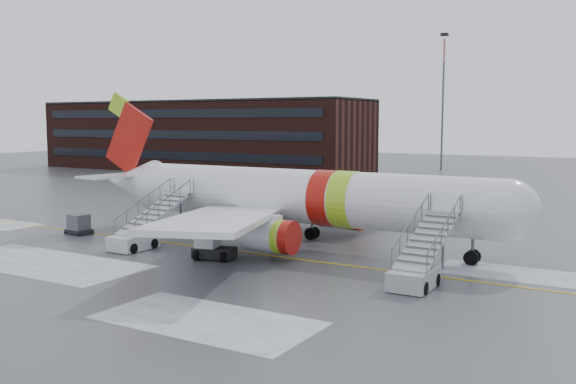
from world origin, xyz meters
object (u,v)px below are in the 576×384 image
Objects in this scene: uld_container at (79,225)px; airstair_aft at (141,233)px; airstair_fwd at (419,266)px; airliner at (291,197)px; pushback_tug at (212,249)px.

airstair_aft is at bearing -11.41° from uld_container.
airstair_fwd is at bearing 0.00° from airstair_aft.
airliner is 12.12× the size of pushback_tug.
airstair_fwd reaches higher than uld_container.
airliner is 17.26m from uld_container.
airliner is 4.55× the size of airstair_aft.
airstair_fwd is 13.61m from pushback_tug.
airstair_aft is 8.27m from uld_container.
airstair_fwd is at bearing 1.51° from pushback_tug.
airstair_aft is 2.66× the size of pushback_tug.
airstair_aft is (-20.02, 0.00, 0.00)m from airstair_fwd.
airliner is 4.55× the size of airstair_fwd.
uld_container is (-14.52, 1.99, 0.05)m from pushback_tug.
airliner is at bearing 16.70° from uld_container.
uld_container is (-16.33, -4.90, -2.70)m from airliner.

